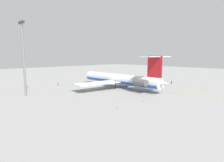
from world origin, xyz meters
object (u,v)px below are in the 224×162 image
safety_cone_wingtip (201,88)px  light_mast (23,55)px  safety_cone_nose (117,107)px  safety_cone_tail (144,101)px  ground_crew_near_tail (58,83)px  ground_crew_near_nose (172,82)px  main_jetliner (121,79)px

safety_cone_wingtip → light_mast: 66.37m
safety_cone_nose → light_mast: size_ratio=0.02×
safety_cone_tail → light_mast: (32.09, 20.69, 12.80)m
ground_crew_near_tail → safety_cone_tail: 44.26m
safety_cone_wingtip → safety_cone_tail: 34.61m
ground_crew_near_tail → ground_crew_near_nose: bearing=57.9°
safety_cone_wingtip → safety_cone_tail: (2.45, 34.52, 0.00)m
safety_cone_nose → safety_cone_wingtip: size_ratio=1.00×
ground_crew_near_tail → light_mast: (-12.08, 17.98, 11.97)m
safety_cone_nose → safety_cone_tail: same height
ground_crew_near_tail → light_mast: bearing=-49.2°
main_jetliner → ground_crew_near_nose: size_ratio=25.88×
ground_crew_near_nose → safety_cone_tail: (-11.80, 37.27, -0.81)m
safety_cone_nose → safety_cone_tail: (-1.04, -9.66, 0.00)m
ground_crew_near_nose → safety_cone_nose: bearing=20.7°
main_jetliner → ground_crew_near_nose: 26.12m
main_jetliner → ground_crew_near_nose: main_jetliner is taller
ground_crew_near_nose → safety_cone_nose: ground_crew_near_nose is taller
light_mast → safety_cone_nose: bearing=-160.4°
ground_crew_near_tail → safety_cone_wingtip: bearing=45.5°
main_jetliner → ground_crew_near_tail: 28.15m
safety_cone_nose → safety_cone_tail: size_ratio=1.00×
ground_crew_near_nose → safety_cone_tail: size_ratio=3.12×
main_jetliner → light_mast: 36.67m
ground_crew_near_tail → safety_cone_wingtip: size_ratio=3.17×
main_jetliner → safety_cone_tail: bearing=148.7°
safety_cone_tail → light_mast: light_mast is taller
safety_cone_nose → safety_cone_wingtip: bearing=-94.5°
ground_crew_near_nose → safety_cone_wingtip: bearing=86.8°
main_jetliner → ground_crew_near_tail: (23.30, 15.61, -2.43)m
safety_cone_wingtip → safety_cone_tail: size_ratio=1.00×
safety_cone_tail → light_mast: 40.27m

